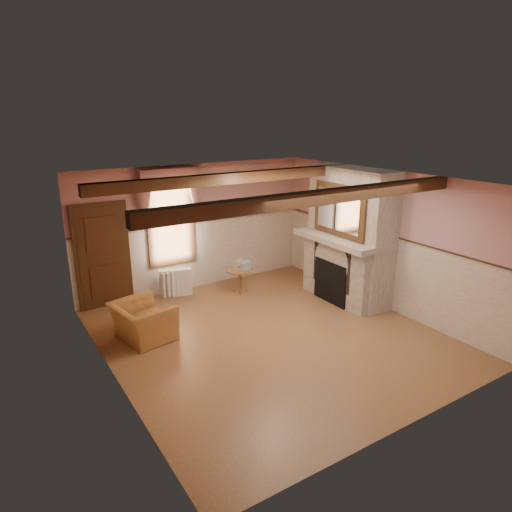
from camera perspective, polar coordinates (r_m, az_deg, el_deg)
floor at (r=8.36m, az=1.77°, el=-9.92°), size 5.50×6.00×0.01m
ceiling at (r=7.50m, az=1.97°, el=9.45°), size 5.50×6.00×0.01m
wall_back at (r=10.34m, az=-7.54°, el=3.63°), size 5.50×0.02×2.80m
wall_front at (r=5.77m, az=19.05°, el=-8.62°), size 5.50×0.02×2.80m
wall_left at (r=6.75m, az=-17.89°, el=-4.65°), size 0.02×6.00×2.80m
wall_right at (r=9.58m, az=15.62°, el=2.02°), size 0.02×6.00×2.80m
wainscot at (r=8.04m, az=1.82°, el=-5.17°), size 5.50×6.00×1.50m
chair_rail at (r=7.78m, az=1.87°, el=-0.07°), size 5.50×6.00×0.08m
firebox at (r=9.75m, az=9.58°, el=-3.16°), size 0.20×0.95×0.90m
armchair at (r=8.36m, az=-13.95°, el=-7.93°), size 1.05×1.16×0.66m
side_table at (r=10.14m, az=-2.02°, el=-3.16°), size 0.72×0.72×0.55m
book_stack at (r=10.01m, az=-1.77°, el=-1.15°), size 0.33×0.37×0.20m
radiator at (r=10.14m, az=-10.01°, el=-3.27°), size 0.72×0.38×0.60m
bowl at (r=9.45m, az=11.93°, el=2.49°), size 0.36×0.36×0.09m
mantel_clock at (r=10.18m, az=7.91°, el=4.09°), size 0.14×0.24×0.20m
oil_lamp at (r=9.90m, az=9.26°, el=3.90°), size 0.11×0.11×0.28m
candle_red at (r=9.18m, az=13.63°, el=2.16°), size 0.06×0.06×0.16m
jar_yellow at (r=9.26m, az=13.08°, el=2.21°), size 0.06×0.06×0.12m
fireplace at (r=9.75m, az=11.73°, el=2.57°), size 0.85×2.00×2.80m
mantel at (r=9.64m, az=10.94°, el=2.20°), size 1.05×2.05×0.12m
overmantel_mirror at (r=9.37m, az=10.33°, el=5.64°), size 0.06×1.44×1.04m
door at (r=9.71m, az=-18.57°, el=-0.19°), size 1.10×0.10×2.10m
window at (r=10.02m, az=-10.64°, el=4.51°), size 1.06×0.08×2.02m
window_drapes at (r=9.83m, az=-10.63°, el=7.83°), size 1.30×0.14×1.40m
ceiling_beam_front at (r=6.57m, az=7.92°, el=7.27°), size 5.50×0.18×0.20m
ceiling_beam_back at (r=8.52m, az=-2.65°, el=9.72°), size 5.50×0.18×0.20m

